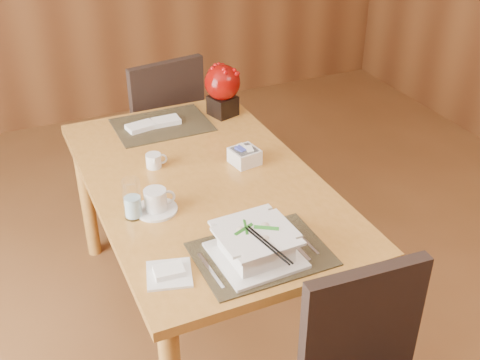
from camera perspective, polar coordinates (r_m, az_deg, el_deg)
name	(u,v)px	position (r m, az deg, el deg)	size (l,w,h in m)	color
dining_table	(204,198)	(2.55, -3.43, -1.76)	(0.90, 1.50, 0.75)	#BD8034
placemat_near	(262,254)	(2.08, 2.06, -7.02)	(0.45, 0.33, 0.01)	black
placemat_far	(162,125)	(2.95, -7.39, 5.21)	(0.45, 0.33, 0.01)	black
soup_setting	(256,245)	(2.03, 1.50, -6.18)	(0.29, 0.29, 0.11)	white
coffee_cup	(156,202)	(2.29, -8.00, -2.09)	(0.16, 0.16, 0.09)	white
water_glass	(132,199)	(2.25, -10.19, -1.76)	(0.07, 0.07, 0.16)	white
creamer_jug	(154,161)	(2.59, -8.19, 1.83)	(0.08, 0.08, 0.06)	white
sugar_caddy	(245,156)	(2.59, 0.44, 2.27)	(0.11, 0.11, 0.07)	white
berry_decor	(222,87)	(2.98, -1.67, 8.80)	(0.18, 0.18, 0.26)	black
napkins_far	(155,123)	(2.94, -8.04, 5.34)	(0.26, 0.09, 0.02)	white
bread_plate	(169,274)	(2.00, -6.73, -8.86)	(0.15, 0.15, 0.01)	white
far_chair	(161,126)	(3.44, -7.55, 5.08)	(0.50, 0.51, 0.95)	black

